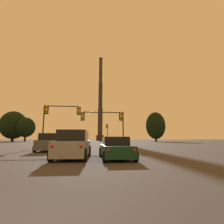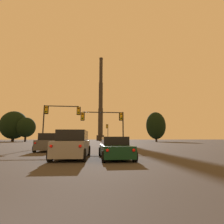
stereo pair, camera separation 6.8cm
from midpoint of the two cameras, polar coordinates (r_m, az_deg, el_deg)
The scene contains 10 objects.
sedan_right_lane_second at distance 11.97m, azimuth 1.09°, elevation -11.73°, with size 2.03×4.72×1.43m.
suv_left_lane_front at distance 20.12m, azimuth -19.60°, elevation -9.36°, with size 2.20×4.94×1.86m.
suv_center_lane_second at distance 12.36m, azimuth -12.47°, elevation -10.37°, with size 2.32×4.98×1.86m.
traffic_light_overhead_left at distance 26.83m, azimuth -17.73°, elevation -0.98°, with size 5.45×0.50×6.17m.
traffic_light_overhead_right at distance 26.08m, azimuth -1.11°, elevation -2.55°, with size 6.52×0.50×5.31m.
traffic_light_far_right at distance 54.41m, azimuth -1.46°, elevation -6.07°, with size 0.78×0.50×5.82m.
smokestack at distance 126.63m, azimuth -3.72°, elevation 1.67°, with size 5.39×5.39×61.68m.
treeline_center_right at distance 91.90m, azimuth -26.23°, elevation -4.51°, with size 8.66×7.79×11.29m.
treeline_far_left at distance 96.90m, azimuth -29.37°, elevation -3.74°, with size 12.67×11.40×14.56m.
treeline_left_mid at distance 83.80m, azimuth 14.14°, elevation -4.32°, with size 9.01×8.11×13.64m.
Camera 2 is at (1.47, -1.87, 1.29)m, focal length 28.00 mm.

